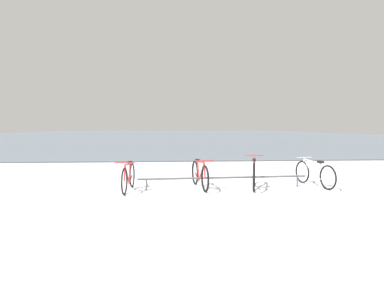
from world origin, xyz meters
TOP-DOWN VIEW (x-y plane):
  - ground at (0.00, 53.90)m, footprint 80.00×132.00m
  - bike_rack at (0.95, 3.33)m, footprint 4.37×0.32m
  - bicycle_0 at (-1.46, 3.18)m, footprint 0.46×1.64m
  - bicycle_1 at (0.33, 3.42)m, footprint 0.46×1.73m
  - bicycle_2 at (1.72, 3.32)m, footprint 0.57×1.63m
  - bicycle_3 at (3.38, 3.48)m, footprint 0.53×1.67m

SIDE VIEW (x-z plane):
  - ground at x=0.00m, z-range -0.08..0.00m
  - bike_rack at x=0.95m, z-range 0.12..0.42m
  - bicycle_3 at x=3.38m, z-range -0.03..0.71m
  - bicycle_0 at x=-1.46m, z-range -0.03..0.72m
  - bicycle_1 at x=0.33m, z-range -0.04..0.73m
  - bicycle_2 at x=1.72m, z-range -0.04..0.78m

